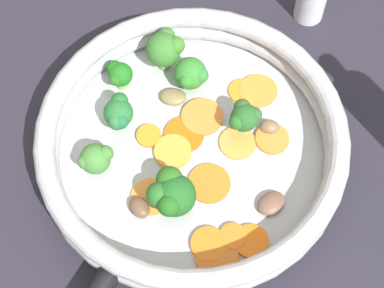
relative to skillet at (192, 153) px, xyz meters
The scene contains 30 objects.
ground_plane 0.01m from the skillet, ahead, with size 4.00×4.00×0.00m, color #25222D.
skillet is the anchor object (origin of this frame).
skillet_rim_wall 0.03m from the skillet, ahead, with size 0.34×0.34×0.05m.
skillet_rivet_left 0.15m from the skillet, 83.99° to the left, with size 0.01×0.01×0.01m, color #B3B6B7.
skillet_rivet_right 0.15m from the skillet, 112.57° to the left, with size 0.01×0.01×0.01m, color #AEB1BA.
carrot_slice_0 0.04m from the skillet, 67.71° to the right, with size 0.05×0.05×0.01m, color orange.
carrot_slice_1 0.10m from the skillet, 90.67° to the right, with size 0.03×0.03×0.00m, color orange.
carrot_slice_2 0.07m from the skillet, 92.01° to the left, with size 0.04×0.04×0.00m, color orange.
carrot_slice_3 0.05m from the skillet, 133.07° to the right, with size 0.04×0.04×0.00m, color #F4943E.
carrot_slice_4 0.02m from the skillet, 46.84° to the left, with size 0.04×0.04×0.01m, color #F89836.
carrot_slice_5 0.11m from the skillet, 136.99° to the left, with size 0.04×0.04×0.01m, color orange.
carrot_slice_6 0.11m from the skillet, 150.94° to the left, with size 0.03×0.03×0.01m, color orange.
carrot_slice_7 0.12m from the skillet, 157.95° to the left, with size 0.04×0.04×0.00m, color orange.
carrot_slice_8 0.05m from the skillet, 152.45° to the left, with size 0.05×0.05×0.00m, color orange.
carrot_slice_9 0.09m from the skillet, 133.86° to the right, with size 0.04×0.04×0.01m, color orange.
carrot_slice_10 0.02m from the skillet, 26.90° to the right, with size 0.05×0.05×0.00m, color #D95F0F.
carrot_slice_11 0.13m from the skillet, 139.60° to the left, with size 0.05×0.05×0.01m, color orange.
carrot_slice_12 0.05m from the skillet, 19.05° to the left, with size 0.03×0.03×0.00m, color orange.
carrot_slice_13 0.11m from the skillet, 97.26° to the right, with size 0.04×0.04×0.00m, color orange.
broccoli_floret_0 0.13m from the skillet, 36.74° to the right, with size 0.04×0.04×0.05m.
broccoli_floret_1 0.09m from the skillet, 51.05° to the right, with size 0.04×0.04×0.04m.
broccoli_floret_2 0.12m from the skillet, ahead, with size 0.03×0.03×0.04m.
broccoli_floret_3 0.07m from the skillet, 117.25° to the right, with size 0.03×0.04×0.04m.
broccoli_floret_4 0.11m from the skillet, 49.86° to the left, with size 0.03×0.04×0.04m.
broccoli_floret_5 0.09m from the skillet, 16.63° to the left, with size 0.04×0.04×0.04m.
broccoli_floret_6 0.08m from the skillet, 109.79° to the left, with size 0.05×0.05×0.05m.
mushroom_piece_0 0.09m from the skillet, 87.65° to the left, with size 0.03×0.02×0.01m, color brown.
mushroom_piece_1 0.11m from the skillet, behind, with size 0.03×0.02×0.01m, color brown.
mushroom_piece_2 0.07m from the skillet, 33.76° to the right, with size 0.03×0.02×0.01m, color olive.
mushroom_piece_3 0.09m from the skillet, 125.24° to the right, with size 0.02×0.02×0.01m, color brown.
Camera 1 is at (-0.20, 0.25, 0.66)m, focal length 60.00 mm.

